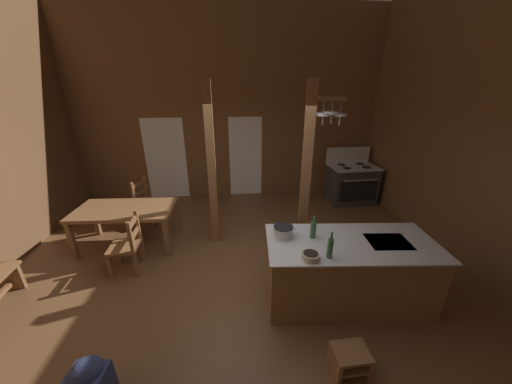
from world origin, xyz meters
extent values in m
cube|color=brown|center=(0.00, 0.00, -0.05)|extent=(8.17, 7.66, 0.10)
cube|color=brown|center=(0.00, 3.50, 2.26)|extent=(8.17, 0.14, 4.52)
cube|color=brown|center=(3.76, 0.00, 2.26)|extent=(0.14, 7.66, 4.52)
cube|color=white|center=(-1.66, 3.43, 1.02)|extent=(1.00, 0.01, 2.05)
cube|color=white|center=(0.37, 3.43, 1.02)|extent=(0.84, 0.01, 2.05)
cube|color=brown|center=(1.44, -0.53, 0.45)|extent=(2.17, 1.09, 0.90)
cube|color=#B7BABF|center=(1.44, -0.53, 0.91)|extent=(2.24, 1.15, 0.02)
cube|color=black|center=(1.92, -0.57, 0.91)|extent=(0.55, 0.45, 0.00)
cube|color=black|center=(1.48, -0.10, 0.05)|extent=(1.99, 0.22, 0.10)
cube|color=#2D2D2D|center=(2.98, 2.66, 0.45)|extent=(1.12, 0.79, 0.90)
cube|color=black|center=(2.99, 2.28, 0.42)|extent=(0.93, 0.04, 0.52)
cylinder|color=#B7BABF|center=(2.99, 2.25, 0.70)|extent=(0.83, 0.05, 0.02)
cube|color=#B7BABF|center=(2.98, 2.66, 0.92)|extent=(1.16, 0.83, 0.03)
cube|color=#B7BABF|center=(2.97, 3.02, 1.12)|extent=(1.14, 0.07, 0.40)
cylinder|color=black|center=(3.23, 2.52, 0.94)|extent=(0.21, 0.21, 0.01)
cylinder|color=black|center=(2.73, 2.50, 0.94)|extent=(0.21, 0.21, 0.01)
cylinder|color=black|center=(3.22, 2.82, 0.94)|extent=(0.21, 0.21, 0.01)
cylinder|color=black|center=(2.72, 2.81, 0.94)|extent=(0.21, 0.21, 0.01)
cylinder|color=black|center=(3.32, 2.27, 0.82)|extent=(0.04, 0.03, 0.04)
cylinder|color=black|center=(3.10, 2.27, 0.82)|extent=(0.04, 0.03, 0.04)
cylinder|color=black|center=(2.88, 2.26, 0.82)|extent=(0.04, 0.03, 0.04)
cylinder|color=black|center=(2.66, 2.25, 0.82)|extent=(0.04, 0.03, 0.04)
cube|color=brown|center=(1.14, 0.60, 1.43)|extent=(0.16, 0.16, 2.87)
cube|color=brown|center=(1.34, 0.58, 2.59)|extent=(0.57, 0.16, 0.06)
cylinder|color=#B7BABF|center=(1.32, 0.58, 2.49)|extent=(0.01, 0.01, 0.19)
cylinder|color=#B7BABF|center=(1.32, 0.58, 2.38)|extent=(0.25, 0.25, 0.04)
cylinder|color=#B7BABF|center=(1.32, 0.58, 2.30)|extent=(0.02, 0.02, 0.14)
cylinder|color=#B7BABF|center=(1.44, 0.56, 2.51)|extent=(0.01, 0.01, 0.17)
cylinder|color=#B7BABF|center=(1.44, 0.56, 2.40)|extent=(0.23, 0.23, 0.04)
cylinder|color=#B7BABF|center=(1.44, 0.56, 2.32)|extent=(0.02, 0.02, 0.14)
cylinder|color=#B7BABF|center=(1.56, 0.55, 2.49)|extent=(0.01, 0.01, 0.20)
cylinder|color=#B7BABF|center=(1.56, 0.55, 2.37)|extent=(0.21, 0.21, 0.04)
cylinder|color=#B7BABF|center=(1.56, 0.55, 2.29)|extent=(0.02, 0.02, 0.14)
cube|color=brown|center=(-0.38, 1.17, 1.43)|extent=(0.14, 0.14, 2.87)
cube|color=brown|center=(1.07, -1.52, 0.28)|extent=(0.37, 0.29, 0.04)
cube|color=brown|center=(0.91, -1.53, 0.13)|extent=(0.05, 0.28, 0.26)
cube|color=brown|center=(1.23, -1.52, 0.13)|extent=(0.05, 0.28, 0.26)
cube|color=brown|center=(1.07, -1.52, 0.14)|extent=(0.33, 0.29, 0.03)
cube|color=brown|center=(-1.95, 1.20, 0.71)|extent=(1.75, 0.99, 0.06)
cube|color=brown|center=(-2.72, 1.63, 0.34)|extent=(0.08, 0.08, 0.68)
cube|color=brown|center=(-1.15, 1.54, 0.34)|extent=(0.08, 0.08, 0.68)
cube|color=brown|center=(-2.76, 0.85, 0.34)|extent=(0.08, 0.08, 0.68)
cube|color=brown|center=(-1.19, 0.76, 0.34)|extent=(0.08, 0.08, 0.68)
cube|color=brown|center=(-1.76, 0.43, 0.43)|extent=(0.45, 0.45, 0.04)
cube|color=brown|center=(-1.94, 0.24, 0.21)|extent=(0.05, 0.05, 0.41)
cube|color=brown|center=(-1.95, 0.62, 0.21)|extent=(0.05, 0.05, 0.41)
cube|color=brown|center=(-1.56, 0.25, 0.47)|extent=(0.05, 0.05, 0.95)
cube|color=brown|center=(-1.57, 0.63, 0.47)|extent=(0.05, 0.05, 0.95)
cube|color=brown|center=(-1.57, 0.44, 0.84)|extent=(0.05, 0.38, 0.07)
cube|color=brown|center=(-1.57, 0.44, 0.65)|extent=(0.05, 0.38, 0.07)
cube|color=brown|center=(-1.80, 2.07, 0.43)|extent=(0.58, 0.58, 0.04)
cube|color=brown|center=(-1.55, 2.16, 0.21)|extent=(0.07, 0.07, 0.41)
cube|color=brown|center=(-1.71, 1.82, 0.21)|extent=(0.07, 0.07, 0.41)
cube|color=brown|center=(-1.90, 2.32, 0.47)|extent=(0.07, 0.07, 0.95)
cube|color=brown|center=(-2.05, 1.97, 0.47)|extent=(0.07, 0.07, 0.95)
cube|color=brown|center=(-1.98, 2.14, 0.84)|extent=(0.18, 0.36, 0.07)
cube|color=brown|center=(-1.98, 2.14, 0.65)|extent=(0.18, 0.36, 0.07)
cube|color=brown|center=(-3.28, 0.15, 0.20)|extent=(0.31, 0.08, 0.40)
cube|color=navy|center=(-1.35, -1.45, 0.17)|extent=(0.23, 0.09, 0.17)
sphere|color=navy|center=(-1.37, -1.58, 0.46)|extent=(0.30, 0.30, 0.27)
cylinder|color=#B7BABF|center=(0.60, -0.31, 0.99)|extent=(0.25, 0.25, 0.14)
cylinder|color=black|center=(0.60, -0.31, 1.06)|extent=(0.26, 0.26, 0.01)
cylinder|color=#B7BABF|center=(0.46, -0.31, 1.02)|extent=(0.05, 0.02, 0.02)
cylinder|color=#B7BABF|center=(0.74, -0.31, 1.02)|extent=(0.05, 0.02, 0.02)
cylinder|color=#B2A893|center=(0.81, -0.82, 0.95)|extent=(0.21, 0.21, 0.07)
cylinder|color=black|center=(0.81, -0.82, 0.99)|extent=(0.17, 0.17, 0.00)
cylinder|color=#2D5638|center=(1.04, -0.82, 1.04)|extent=(0.07, 0.07, 0.25)
cylinder|color=#2D5638|center=(1.04, -0.82, 1.21)|extent=(0.03, 0.03, 0.09)
cylinder|color=#2D5638|center=(0.98, -0.37, 1.03)|extent=(0.08, 0.08, 0.23)
cylinder|color=#2D5638|center=(0.98, -0.37, 1.19)|extent=(0.03, 0.03, 0.08)
camera|label=1|loc=(-0.08, -3.23, 2.77)|focal=18.35mm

